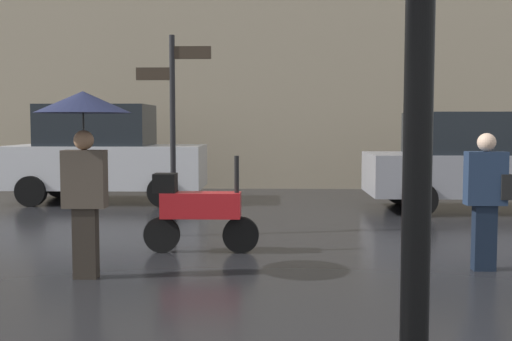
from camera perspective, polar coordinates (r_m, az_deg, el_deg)
name	(u,v)px	position (r m, az deg, el deg)	size (l,w,h in m)	color
pedestrian_with_umbrella	(84,129)	(6.83, -15.34, 3.60)	(1.00, 1.00, 1.97)	#2A241E
pedestrian_with_bag	(487,193)	(7.44, 20.15, -1.91)	(0.48, 0.24, 1.53)	black
parked_scooter	(197,209)	(8.01, -5.33, -3.50)	(1.47, 0.32, 1.23)	black
parked_car_left	(104,154)	(13.55, -13.59, 1.47)	(4.03, 1.82, 2.03)	silver
parked_car_right	(483,161)	(12.61, 19.84, 0.81)	(4.45, 1.95, 1.85)	gray
street_signpost	(173,115)	(9.18, -7.52, 5.00)	(1.08, 0.08, 2.90)	black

